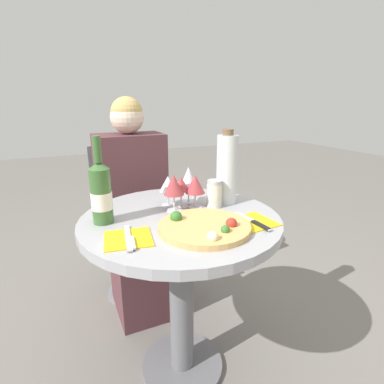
{
  "coord_description": "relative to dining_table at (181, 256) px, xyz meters",
  "views": [
    {
      "loc": [
        -0.4,
        -1.0,
        1.18
      ],
      "look_at": [
        0.04,
        -0.02,
        0.84
      ],
      "focal_mm": 28.0,
      "sensor_mm": 36.0,
      "label": 1
    }
  ],
  "objects": [
    {
      "name": "wine_glass_back_right",
      "position": [
        0.09,
        0.13,
        0.29
      ],
      "size": [
        0.07,
        0.07,
        0.16
      ],
      "color": "silver",
      "rests_on": "dining_table"
    },
    {
      "name": "wine_glass_front_right",
      "position": [
        0.09,
        0.07,
        0.27
      ],
      "size": [
        0.08,
        0.08,
        0.14
      ],
      "color": "silver",
      "rests_on": "dining_table"
    },
    {
      "name": "seated_diner",
      "position": [
        -0.04,
        0.56,
        -0.04
      ],
      "size": [
        0.37,
        0.47,
        1.19
      ],
      "rotation": [
        0.0,
        0.0,
        3.14
      ],
      "color": "#512D33",
      "rests_on": "ground_plane"
    },
    {
      "name": "ground_plane",
      "position": [
        0.0,
        0.0,
        -0.57
      ],
      "size": [
        12.0,
        12.0,
        0.0
      ],
      "primitive_type": "plane",
      "color": "slate",
      "rests_on": "ground"
    },
    {
      "name": "chair_behind_diner",
      "position": [
        -0.04,
        0.71,
        -0.12
      ],
      "size": [
        0.41,
        0.41,
        0.92
      ],
      "rotation": [
        0.0,
        0.0,
        3.14
      ],
      "color": "slate",
      "rests_on": "ground_plane"
    },
    {
      "name": "tall_carafe",
      "position": [
        0.24,
        0.07,
        0.32
      ],
      "size": [
        0.09,
        0.09,
        0.32
      ],
      "color": "silver",
      "rests_on": "dining_table"
    },
    {
      "name": "wine_glass_back_left",
      "position": [
        -0.0,
        0.13,
        0.27
      ],
      "size": [
        0.07,
        0.07,
        0.13
      ],
      "color": "silver",
      "rests_on": "dining_table"
    },
    {
      "name": "place_setting_right",
      "position": [
        0.22,
        -0.17,
        0.18
      ],
      "size": [
        0.16,
        0.19,
        0.01
      ],
      "color": "gold",
      "rests_on": "dining_table"
    },
    {
      "name": "wine_glass_front_left",
      "position": [
        -0.0,
        0.07,
        0.28
      ],
      "size": [
        0.08,
        0.08,
        0.15
      ],
      "color": "silver",
      "rests_on": "dining_table"
    },
    {
      "name": "dining_table",
      "position": [
        0.0,
        0.0,
        0.0
      ],
      "size": [
        0.77,
        0.77,
        0.74
      ],
      "color": "slate",
      "rests_on": "ground_plane"
    },
    {
      "name": "place_setting_left",
      "position": [
        -0.23,
        -0.12,
        0.18
      ],
      "size": [
        0.17,
        0.19,
        0.01
      ],
      "color": "gold",
      "rests_on": "dining_table"
    },
    {
      "name": "wine_bottle",
      "position": [
        -0.28,
        0.06,
        0.29
      ],
      "size": [
        0.08,
        0.08,
        0.31
      ],
      "color": "#38602D",
      "rests_on": "dining_table"
    },
    {
      "name": "pizza_large",
      "position": [
        0.03,
        -0.15,
        0.18
      ],
      "size": [
        0.32,
        0.32,
        0.05
      ],
      "color": "tan",
      "rests_on": "dining_table"
    },
    {
      "name": "wine_glass_center",
      "position": [
        0.04,
        0.1,
        0.27
      ],
      "size": [
        0.07,
        0.07,
        0.13
      ],
      "color": "silver",
      "rests_on": "dining_table"
    },
    {
      "name": "sugar_shaker",
      "position": [
        0.17,
        0.04,
        0.23
      ],
      "size": [
        0.06,
        0.06,
        0.11
      ],
      "color": "silver",
      "rests_on": "dining_table"
    }
  ]
}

